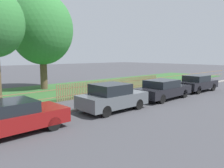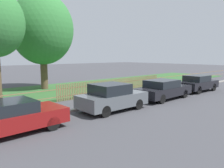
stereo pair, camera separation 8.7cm
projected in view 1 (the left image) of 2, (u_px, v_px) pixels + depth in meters
name	position (u px, v px, depth m)	size (l,w,h in m)	color
ground_plane	(144.00, 98.00, 15.80)	(120.00, 120.00, 0.00)	#424247
kerb_stone	(143.00, 97.00, 15.86)	(43.64, 0.20, 0.12)	#9E998E
grass_strip	(86.00, 87.00, 21.06)	(43.64, 8.62, 0.01)	#33602D
park_fence	(116.00, 86.00, 17.84)	(43.64, 0.05, 1.15)	olive
parked_car_silver_hatchback	(13.00, 117.00, 8.53)	(4.07, 1.96, 1.30)	maroon
parked_car_black_saloon	(112.00, 97.00, 12.09)	(3.94, 1.91, 1.50)	#51565B
parked_car_navy_estate	(163.00, 89.00, 15.31)	(4.62, 1.94, 1.35)	black
parked_car_red_compact	(197.00, 83.00, 18.56)	(4.12, 1.88, 1.38)	black
covered_motorcycle	(110.00, 91.00, 14.71)	(1.93, 0.76, 1.15)	black
tree_mid_park	(42.00, 29.00, 19.18)	(5.43, 5.43, 8.47)	brown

